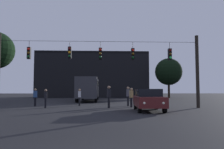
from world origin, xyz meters
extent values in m
plane|color=black|center=(0.00, 24.50, 0.00)|extent=(168.00, 168.00, 0.00)
cylinder|color=black|center=(8.05, 14.33, 2.99)|extent=(0.28, 0.28, 5.98)
cylinder|color=black|center=(0.00, 14.33, 5.41)|extent=(16.09, 0.02, 0.02)
cylinder|color=black|center=(-5.67, 14.33, 5.14)|extent=(0.03, 0.03, 0.51)
cube|color=black|center=(-5.67, 14.33, 4.41)|extent=(0.26, 0.32, 0.95)
sphere|color=red|center=(-5.67, 14.15, 4.71)|extent=(0.20, 0.20, 0.20)
sphere|color=#5B3D0C|center=(-5.67, 14.15, 4.41)|extent=(0.20, 0.20, 0.20)
sphere|color=#0C4219|center=(-5.67, 14.15, 4.11)|extent=(0.20, 0.20, 0.20)
cylinder|color=black|center=(-2.43, 14.33, 5.17)|extent=(0.03, 0.03, 0.45)
cube|color=black|center=(-2.43, 14.33, 4.47)|extent=(0.26, 0.32, 0.95)
sphere|color=#510A0A|center=(-2.43, 14.15, 4.77)|extent=(0.20, 0.20, 0.20)
sphere|color=orange|center=(-2.43, 14.15, 4.47)|extent=(0.20, 0.20, 0.20)
sphere|color=#0C4219|center=(-2.43, 14.15, 4.17)|extent=(0.20, 0.20, 0.20)
cylinder|color=black|center=(0.04, 14.33, 5.13)|extent=(0.03, 0.03, 0.52)
cube|color=black|center=(0.04, 14.33, 4.40)|extent=(0.26, 0.32, 0.95)
sphere|color=red|center=(0.04, 14.15, 4.70)|extent=(0.20, 0.20, 0.20)
sphere|color=#5B3D0C|center=(0.04, 14.15, 4.40)|extent=(0.20, 0.20, 0.20)
sphere|color=#0C4219|center=(0.04, 14.15, 4.10)|extent=(0.20, 0.20, 0.20)
cylinder|color=black|center=(2.69, 14.33, 5.13)|extent=(0.03, 0.03, 0.54)
cube|color=black|center=(2.69, 14.33, 4.38)|extent=(0.26, 0.32, 0.95)
sphere|color=red|center=(2.69, 14.15, 4.68)|extent=(0.20, 0.20, 0.20)
sphere|color=#5B3D0C|center=(2.69, 14.15, 4.38)|extent=(0.20, 0.20, 0.20)
sphere|color=#0C4219|center=(2.69, 14.15, 4.08)|extent=(0.20, 0.20, 0.20)
cylinder|color=black|center=(5.77, 14.33, 5.13)|extent=(0.03, 0.03, 0.53)
cube|color=black|center=(5.77, 14.33, 4.39)|extent=(0.26, 0.32, 0.95)
sphere|color=#510A0A|center=(5.77, 14.15, 4.69)|extent=(0.20, 0.20, 0.20)
sphere|color=#5B3D0C|center=(5.77, 14.15, 4.39)|extent=(0.20, 0.20, 0.20)
sphere|color=#1EE04C|center=(5.77, 14.15, 4.09)|extent=(0.20, 0.20, 0.20)
cube|color=#2D2D33|center=(-1.61, 27.09, 1.75)|extent=(2.56, 11.01, 2.50)
cube|color=black|center=(-1.61, 27.09, 2.36)|extent=(2.60, 10.35, 0.70)
cylinder|color=black|center=(-2.70, 31.06, 0.50)|extent=(0.29, 1.00, 1.00)
cylinder|color=black|center=(-0.48, 31.04, 0.50)|extent=(0.29, 1.00, 1.00)
cylinder|color=black|center=(-2.73, 24.90, 0.50)|extent=(0.29, 1.00, 1.00)
cylinder|color=black|center=(-0.51, 24.88, 0.50)|extent=(0.29, 1.00, 1.00)
cylinder|color=black|center=(-2.75, 22.92, 0.50)|extent=(0.29, 1.00, 1.00)
cylinder|color=black|center=(-0.53, 22.90, 0.50)|extent=(0.29, 1.00, 1.00)
cube|color=beige|center=(-1.59, 30.39, 2.36)|extent=(2.56, 0.81, 0.56)
cube|color=beige|center=(-1.63, 24.34, 2.36)|extent=(2.56, 0.81, 0.56)
cube|color=#511919|center=(3.42, 11.70, 0.66)|extent=(2.04, 4.39, 0.68)
cube|color=black|center=(3.43, 11.85, 1.26)|extent=(1.71, 2.41, 0.52)
cylinder|color=black|center=(4.13, 10.24, 0.32)|extent=(0.26, 0.65, 0.64)
cylinder|color=black|center=(2.55, 10.33, 0.32)|extent=(0.26, 0.65, 0.64)
cylinder|color=black|center=(4.29, 13.08, 0.32)|extent=(0.26, 0.65, 0.64)
cylinder|color=black|center=(2.71, 13.16, 0.32)|extent=(0.26, 0.65, 0.64)
sphere|color=white|center=(3.88, 9.57, 0.66)|extent=(0.18, 0.18, 0.18)
sphere|color=white|center=(2.73, 9.64, 0.66)|extent=(0.18, 0.18, 0.18)
cylinder|color=black|center=(2.70, 15.25, 0.40)|extent=(0.14, 0.14, 0.81)
cylinder|color=black|center=(2.67, 15.41, 0.40)|extent=(0.14, 0.14, 0.81)
cube|color=#997F4C|center=(2.69, 15.33, 1.11)|extent=(0.32, 0.41, 0.61)
sphere|color=#8C6B51|center=(2.69, 15.33, 1.52)|extent=(0.22, 0.22, 0.22)
cylinder|color=black|center=(0.77, 14.30, 0.44)|extent=(0.14, 0.14, 0.89)
cylinder|color=black|center=(0.72, 14.45, 0.44)|extent=(0.14, 0.14, 0.89)
cube|color=black|center=(0.75, 14.38, 1.22)|extent=(0.33, 0.41, 0.66)
sphere|color=#8C6B51|center=(0.75, 14.38, 1.67)|extent=(0.24, 0.24, 0.24)
cylinder|color=black|center=(-4.40, 14.74, 0.38)|extent=(0.14, 0.14, 0.76)
cylinder|color=black|center=(-4.43, 14.90, 0.38)|extent=(0.14, 0.14, 0.76)
cube|color=black|center=(-4.41, 14.82, 1.04)|extent=(0.31, 0.40, 0.57)
sphere|color=#8C6B51|center=(-4.41, 14.82, 1.43)|extent=(0.20, 0.20, 0.20)
cylinder|color=black|center=(-1.91, 17.43, 0.39)|extent=(0.14, 0.14, 0.78)
cylinder|color=black|center=(-1.88, 17.27, 0.39)|extent=(0.14, 0.14, 0.78)
cube|color=silver|center=(-1.90, 17.35, 1.07)|extent=(0.29, 0.39, 0.58)
sphere|color=#8C6B51|center=(-1.90, 17.35, 1.47)|extent=(0.21, 0.21, 0.21)
cylinder|color=black|center=(-5.84, 17.00, 0.40)|extent=(0.14, 0.14, 0.79)
cylinder|color=black|center=(-5.84, 16.84, 0.40)|extent=(0.14, 0.14, 0.79)
cube|color=#2D4C7F|center=(-5.84, 16.92, 1.09)|extent=(0.26, 0.37, 0.59)
sphere|color=#8C6B51|center=(-5.84, 16.92, 1.49)|extent=(0.21, 0.21, 0.21)
cylinder|color=black|center=(2.58, 16.66, 0.44)|extent=(0.14, 0.14, 0.87)
cylinder|color=black|center=(2.56, 16.82, 0.44)|extent=(0.14, 0.14, 0.87)
cube|color=#4C4C56|center=(2.57, 16.74, 1.20)|extent=(0.29, 0.39, 0.65)
sphere|color=#8C6B51|center=(2.57, 16.74, 1.65)|extent=(0.24, 0.24, 0.24)
cube|color=black|center=(-1.68, 44.85, 4.29)|extent=(22.12, 10.06, 8.57)
cube|color=black|center=(-1.68, 44.85, 8.82)|extent=(22.12, 10.06, 0.50)
cylinder|color=black|center=(12.91, 38.86, 1.60)|extent=(0.42, 0.42, 3.19)
sphere|color=black|center=(12.91, 38.86, 4.99)|extent=(5.12, 5.12, 5.12)
camera|label=1|loc=(0.16, -4.17, 1.42)|focal=36.80mm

